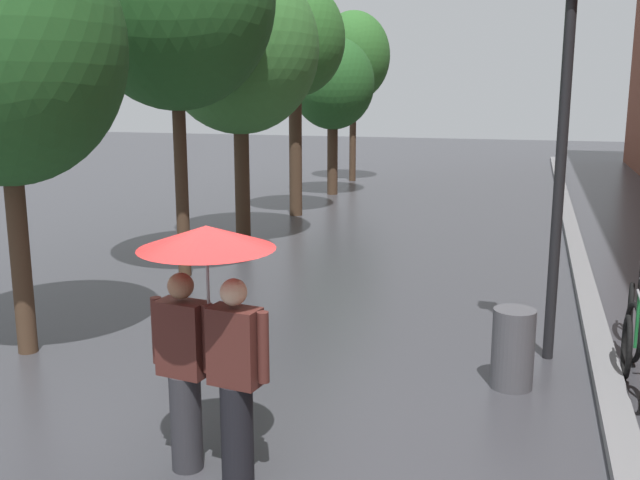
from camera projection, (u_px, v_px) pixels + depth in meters
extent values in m
plane|color=#38383D|center=(233.00, 459.00, 6.18)|extent=(80.00, 80.00, 0.00)
cube|color=slate|center=(574.00, 240.00, 14.68)|extent=(0.30, 36.00, 0.12)
cylinder|color=#473323|center=(20.00, 255.00, 8.43)|extent=(0.23, 0.23, 2.38)
ellipsoid|color=#235623|center=(2.00, 46.00, 7.95)|extent=(2.70, 2.70, 3.08)
cylinder|color=#473323|center=(181.00, 182.00, 11.88)|extent=(0.21, 0.21, 3.16)
cylinder|color=#473323|center=(242.00, 179.00, 14.54)|extent=(0.30, 0.30, 2.59)
ellipsoid|color=#387533|center=(239.00, 48.00, 14.01)|extent=(3.09, 3.09, 3.30)
cylinder|color=#473323|center=(296.00, 150.00, 17.60)|extent=(0.31, 0.31, 3.20)
ellipsoid|color=#2D6628|center=(295.00, 39.00, 17.06)|extent=(2.38, 2.38, 2.68)
cylinder|color=#473323|center=(332.00, 157.00, 21.18)|extent=(0.30, 0.30, 2.21)
ellipsoid|color=#235623|center=(333.00, 83.00, 20.75)|extent=(2.39, 2.39, 2.62)
cylinder|color=#473323|center=(353.00, 136.00, 24.19)|extent=(0.22, 0.22, 3.00)
ellipsoid|color=#2D6628|center=(353.00, 56.00, 23.65)|extent=(2.38, 2.38, 2.87)
torus|color=black|center=(627.00, 347.00, 7.84)|extent=(0.09, 0.70, 0.70)
cylinder|color=#1E7A38|center=(637.00, 322.00, 7.76)|extent=(0.04, 0.04, 0.58)
cylinder|color=#9E9EA3|center=(640.00, 296.00, 7.70)|extent=(0.05, 0.46, 0.03)
torus|color=black|center=(634.00, 332.00, 8.32)|extent=(0.13, 0.70, 0.70)
torus|color=black|center=(630.00, 310.00, 9.15)|extent=(0.14, 0.70, 0.70)
cylinder|color=black|center=(639.00, 288.00, 9.06)|extent=(0.04, 0.04, 0.58)
cylinder|color=#2D2D33|center=(186.00, 422.00, 5.96)|extent=(0.26, 0.26, 0.82)
cube|color=#4C231E|center=(183.00, 338.00, 5.81)|extent=(0.43, 0.28, 0.62)
sphere|color=#9E7051|center=(181.00, 286.00, 5.72)|extent=(0.21, 0.21, 0.21)
cylinder|color=#4C231E|center=(157.00, 330.00, 5.90)|extent=(0.09, 0.09, 0.56)
cylinder|color=#4C231E|center=(209.00, 339.00, 5.70)|extent=(0.09, 0.09, 0.56)
cylinder|color=black|center=(237.00, 433.00, 5.75)|extent=(0.26, 0.26, 0.83)
cube|color=#4C231E|center=(235.00, 346.00, 5.61)|extent=(0.43, 0.28, 0.62)
sphere|color=beige|center=(234.00, 292.00, 5.52)|extent=(0.21, 0.21, 0.21)
cylinder|color=#4C231E|center=(208.00, 338.00, 5.70)|extent=(0.09, 0.09, 0.56)
cylinder|color=#4C231E|center=(263.00, 347.00, 5.50)|extent=(0.09, 0.09, 0.56)
cylinder|color=#9E9EA3|center=(209.00, 315.00, 5.68)|extent=(0.02, 0.02, 1.10)
cone|color=red|center=(206.00, 237.00, 5.55)|extent=(1.07, 1.07, 0.18)
cylinder|color=black|center=(559.00, 186.00, 8.08)|extent=(0.12, 0.12, 4.03)
cylinder|color=#4C4C51|center=(513.00, 349.00, 7.58)|extent=(0.44, 0.44, 0.85)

